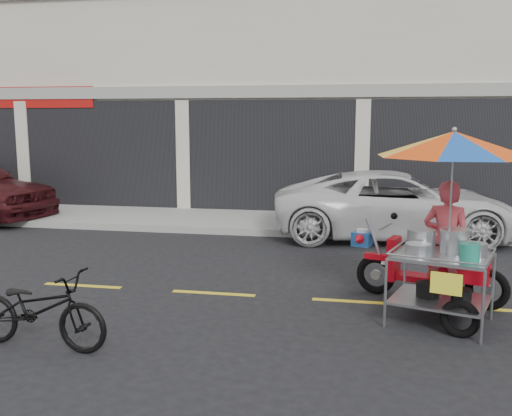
# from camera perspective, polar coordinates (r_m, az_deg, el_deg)

# --- Properties ---
(ground) EXTENTS (90.00, 90.00, 0.00)m
(ground) POSITION_cam_1_polar(r_m,az_deg,el_deg) (7.93, 10.03, -9.23)
(ground) COLOR black
(sidewalk) EXTENTS (45.00, 3.00, 0.15)m
(sidewalk) POSITION_cam_1_polar(r_m,az_deg,el_deg) (13.25, 10.36, -1.52)
(sidewalk) COLOR gray
(sidewalk) RESTS_ON ground
(shophouse_block) EXTENTS (36.00, 8.11, 10.40)m
(shophouse_block) POSITION_cam_1_polar(r_m,az_deg,el_deg) (18.42, 19.93, 14.01)
(shophouse_block) COLOR beige
(shophouse_block) RESTS_ON ground
(centerline) EXTENTS (42.00, 0.10, 0.01)m
(centerline) POSITION_cam_1_polar(r_m,az_deg,el_deg) (7.93, 10.03, -9.20)
(centerline) COLOR gold
(centerline) RESTS_ON ground
(white_pickup) EXTENTS (5.12, 2.59, 1.39)m
(white_pickup) POSITION_cam_1_polar(r_m,az_deg,el_deg) (12.04, 13.92, 0.29)
(white_pickup) COLOR silver
(white_pickup) RESTS_ON ground
(near_bicycle) EXTENTS (1.69, 0.71, 0.86)m
(near_bicycle) POSITION_cam_1_polar(r_m,az_deg,el_deg) (6.64, -20.97, -9.42)
(near_bicycle) COLOR black
(near_bicycle) RESTS_ON ground
(food_vendor_rig) EXTENTS (2.33, 2.36, 2.37)m
(food_vendor_rig) POSITION_cam_1_polar(r_m,az_deg,el_deg) (7.36, 18.59, 0.90)
(food_vendor_rig) COLOR black
(food_vendor_rig) RESTS_ON ground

